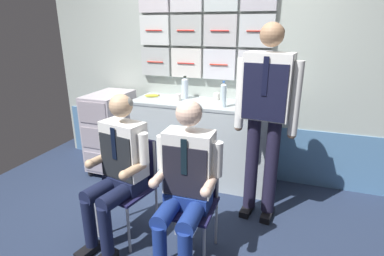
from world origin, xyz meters
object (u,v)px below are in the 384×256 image
at_px(service_trolley, 111,130).
at_px(crew_member_standing, 266,107).
at_px(snack_banana, 152,96).
at_px(crew_member_left, 118,165).
at_px(water_bottle_blue_cap, 185,88).
at_px(folding_chair_right, 192,191).
at_px(folding_chair_left, 133,176).
at_px(crew_member_right, 185,180).
at_px(paper_cup_blue, 217,96).

bearing_deg(service_trolley, crew_member_standing, -11.59).
xyz_separation_m(crew_member_standing, snack_banana, (-1.37, 0.54, -0.12)).
bearing_deg(crew_member_left, water_bottle_blue_cap, 86.93).
relative_size(folding_chair_right, water_bottle_blue_cap, 3.25).
bearing_deg(crew_member_standing, folding_chair_right, -125.40).
xyz_separation_m(crew_member_left, water_bottle_blue_cap, (0.07, 1.35, 0.38)).
xyz_separation_m(service_trolley, snack_banana, (0.50, 0.16, 0.44)).
distance_m(water_bottle_blue_cap, snack_banana, 0.41).
bearing_deg(crew_member_left, service_trolley, 126.28).
height_order(service_trolley, folding_chair_right, service_trolley).
distance_m(folding_chair_left, crew_member_standing, 1.30).
distance_m(crew_member_left, crew_member_right, 0.61).
bearing_deg(snack_banana, crew_member_standing, -21.52).
xyz_separation_m(service_trolley, crew_member_left, (0.82, -1.12, 0.16)).
bearing_deg(folding_chair_left, snack_banana, 107.44).
distance_m(crew_member_right, snack_banana, 1.64).
bearing_deg(water_bottle_blue_cap, crew_member_left, -93.07).
xyz_separation_m(service_trolley, folding_chair_right, (1.42, -1.02, -0.00)).
distance_m(folding_chair_right, water_bottle_blue_cap, 1.47).
bearing_deg(crew_member_standing, water_bottle_blue_cap, 147.85).
height_order(crew_member_right, water_bottle_blue_cap, crew_member_right).
bearing_deg(crew_member_left, paper_cup_blue, 72.55).
bearing_deg(crew_member_standing, crew_member_left, -145.22).
relative_size(service_trolley, snack_banana, 5.68).
bearing_deg(snack_banana, paper_cup_blue, 9.45).
bearing_deg(paper_cup_blue, service_trolley, -167.38).
bearing_deg(paper_cup_blue, folding_chair_right, -82.97).
relative_size(crew_member_right, paper_cup_blue, 15.97).
bearing_deg(folding_chair_right, service_trolley, 144.23).
relative_size(crew_member_right, snack_banana, 7.33).
xyz_separation_m(folding_chair_right, water_bottle_blue_cap, (-0.53, 1.25, 0.54)).
distance_m(water_bottle_blue_cap, paper_cup_blue, 0.38).
distance_m(folding_chair_left, water_bottle_blue_cap, 1.31).
xyz_separation_m(folding_chair_left, folding_chair_right, (0.57, -0.06, 0.00)).
bearing_deg(service_trolley, crew_member_left, -53.72).
relative_size(crew_member_standing, water_bottle_blue_cap, 6.86).
height_order(crew_member_right, snack_banana, crew_member_right).
height_order(crew_member_right, paper_cup_blue, crew_member_right).
xyz_separation_m(service_trolley, water_bottle_blue_cap, (0.89, 0.23, 0.54)).
xyz_separation_m(water_bottle_blue_cap, snack_banana, (-0.39, -0.08, -0.10)).
distance_m(service_trolley, water_bottle_blue_cap, 1.07).
relative_size(crew_member_standing, snack_banana, 10.30).
height_order(crew_member_left, crew_member_right, crew_member_right).
distance_m(crew_member_left, crew_member_standing, 1.34).
height_order(folding_chair_right, snack_banana, snack_banana).
distance_m(folding_chair_right, paper_cup_blue, 1.39).
distance_m(crew_member_right, paper_cup_blue, 1.50).
relative_size(service_trolley, folding_chair_left, 1.16).
distance_m(crew_member_left, snack_banana, 1.34).
relative_size(folding_chair_left, crew_member_left, 0.67).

